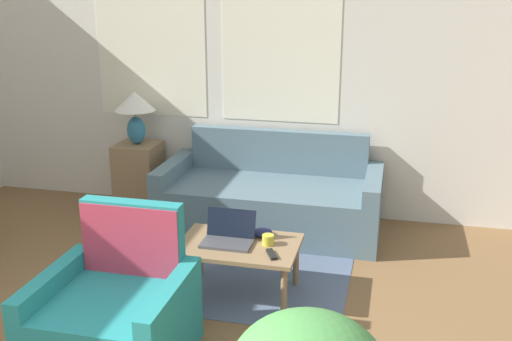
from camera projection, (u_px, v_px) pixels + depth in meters
The scene contains 11 objects.
wall_back at pixel (223, 76), 5.69m from camera, with size 6.09×0.06×2.60m.
rug at pixel (258, 258), 4.89m from camera, with size 1.52×1.98×0.01m.
couch at pixel (271, 200), 5.44m from camera, with size 1.96×0.90×0.84m.
armchair at pixel (117, 316), 3.53m from camera, with size 0.84×0.78×0.89m.
side_table at pixel (139, 177), 5.87m from camera, with size 0.40×0.40×0.67m.
table_lamp at pixel (135, 108), 5.67m from camera, with size 0.39×0.39×0.51m.
coffee_table at pixel (239, 250), 4.22m from camera, with size 0.85×0.57×0.40m.
laptop at pixel (228, 236), 4.21m from camera, with size 0.35×0.26×0.22m.
cup_navy at pixel (268, 240), 4.18m from camera, with size 0.08×0.08×0.07m.
snack_bowl at pixel (263, 232), 4.33m from camera, with size 0.14×0.14×0.05m.
tv_remote at pixel (272, 254), 4.02m from camera, with size 0.11×0.15×0.02m.
Camera 1 is at (1.64, -1.32, 2.15)m, focal length 42.00 mm.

